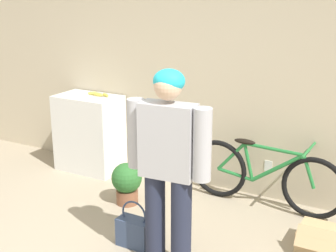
{
  "coord_description": "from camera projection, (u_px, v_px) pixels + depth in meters",
  "views": [
    {
      "loc": [
        1.82,
        -2.01,
        2.14
      ],
      "look_at": [
        0.24,
        0.84,
        1.15
      ],
      "focal_mm": 50.0,
      "sensor_mm": 36.0,
      "label": 1
    }
  ],
  "objects": [
    {
      "name": "wall_back",
      "position": [
        223.0,
        70.0,
        4.82
      ],
      "size": [
        8.0,
        0.07,
        2.6
      ],
      "color": "beige",
      "rests_on": "ground_plane"
    },
    {
      "name": "side_shelf",
      "position": [
        89.0,
        133.0,
        5.55
      ],
      "size": [
        0.75,
        0.47,
        0.91
      ],
      "color": "white",
      "rests_on": "ground_plane"
    },
    {
      "name": "person",
      "position": [
        168.0,
        159.0,
        3.48
      ],
      "size": [
        0.69,
        0.23,
        1.57
      ],
      "rotation": [
        0.0,
        0.0,
        0.08
      ],
      "color": "#23283D",
      "rests_on": "ground_plane"
    },
    {
      "name": "bicycle",
      "position": [
        264.0,
        176.0,
        4.62
      ],
      "size": [
        1.6,
        0.46,
        0.69
      ],
      "rotation": [
        0.0,
        0.0,
        -0.02
      ],
      "color": "black",
      "rests_on": "ground_plane"
    },
    {
      "name": "banana",
      "position": [
        99.0,
        94.0,
        5.41
      ],
      "size": [
        0.31,
        0.09,
        0.04
      ],
      "color": "#EAD64C",
      "rests_on": "side_shelf"
    },
    {
      "name": "handbag",
      "position": [
        134.0,
        231.0,
        3.96
      ],
      "size": [
        0.29,
        0.15,
        0.42
      ],
      "color": "#334260",
      "rests_on": "ground_plane"
    },
    {
      "name": "cardboard_box",
      "position": [
        321.0,
        239.0,
        3.93
      ],
      "size": [
        0.36,
        0.4,
        0.25
      ],
      "color": "tan",
      "rests_on": "ground_plane"
    },
    {
      "name": "potted_plant",
      "position": [
        127.0,
        182.0,
        4.71
      ],
      "size": [
        0.31,
        0.31,
        0.43
      ],
      "color": "brown",
      "rests_on": "ground_plane"
    }
  ]
}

